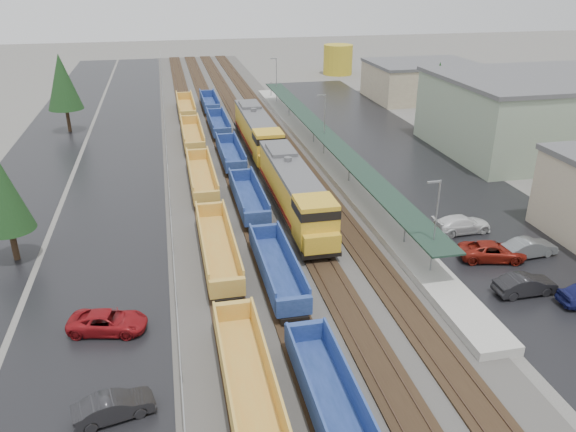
# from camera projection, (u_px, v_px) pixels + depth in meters

# --- Properties ---
(ballast_strip) EXTENTS (20.00, 160.00, 0.08)m
(ballast_strip) POSITION_uv_depth(u_px,v_px,m) (237.00, 141.00, 76.77)
(ballast_strip) COLOR #302D2B
(ballast_strip) RESTS_ON ground
(trackbed) EXTENTS (14.60, 160.00, 0.22)m
(trackbed) POSITION_uv_depth(u_px,v_px,m) (237.00, 140.00, 76.72)
(trackbed) COLOR black
(trackbed) RESTS_ON ground
(west_parking_lot) EXTENTS (10.00, 160.00, 0.02)m
(west_parking_lot) POSITION_uv_depth(u_px,v_px,m) (124.00, 148.00, 73.86)
(west_parking_lot) COLOR black
(west_parking_lot) RESTS_ON ground
(west_road) EXTENTS (9.00, 160.00, 0.02)m
(west_road) POSITION_uv_depth(u_px,v_px,m) (43.00, 153.00, 71.91)
(west_road) COLOR black
(west_road) RESTS_ON ground
(east_commuter_lot) EXTENTS (16.00, 100.00, 0.02)m
(east_commuter_lot) POSITION_uv_depth(u_px,v_px,m) (395.00, 154.00, 71.55)
(east_commuter_lot) COLOR black
(east_commuter_lot) RESTS_ON ground
(station_platform) EXTENTS (3.00, 80.00, 8.00)m
(station_platform) POSITION_uv_depth(u_px,v_px,m) (324.00, 153.00, 69.42)
(station_platform) COLOR #9E9B93
(station_platform) RESTS_ON ground
(chainlink_fence) EXTENTS (0.08, 160.04, 2.02)m
(chainlink_fence) POSITION_uv_depth(u_px,v_px,m) (166.00, 137.00, 72.89)
(chainlink_fence) COLOR gray
(chainlink_fence) RESTS_ON ground
(industrial_buildings) EXTENTS (32.52, 75.30, 9.50)m
(industrial_buildings) POSITION_uv_depth(u_px,v_px,m) (552.00, 121.00, 69.78)
(industrial_buildings) COLOR tan
(industrial_buildings) RESTS_ON ground
(distant_hills) EXTENTS (301.00, 140.00, 25.20)m
(distant_hills) POSITION_uv_depth(u_px,v_px,m) (300.00, 28.00, 220.06)
(distant_hills) COLOR #4F604B
(distant_hills) RESTS_ON ground
(tree_west_near) EXTENTS (3.96, 3.96, 9.00)m
(tree_west_near) POSITION_uv_depth(u_px,v_px,m) (3.00, 193.00, 43.35)
(tree_west_near) COLOR #332316
(tree_west_near) RESTS_ON ground
(tree_west_far) EXTENTS (4.84, 4.84, 11.00)m
(tree_west_far) POSITION_uv_depth(u_px,v_px,m) (62.00, 82.00, 78.34)
(tree_west_far) COLOR #332316
(tree_west_far) RESTS_ON ground
(tree_east) EXTENTS (4.40, 4.40, 10.00)m
(tree_east) POSITION_uv_depth(u_px,v_px,m) (438.00, 88.00, 77.83)
(tree_east) COLOR #332316
(tree_east) RESTS_ON ground
(locomotive_lead) EXTENTS (3.26, 21.48, 4.86)m
(locomotive_lead) POSITION_uv_depth(u_px,v_px,m) (294.00, 191.00, 52.51)
(locomotive_lead) COLOR black
(locomotive_lead) RESTS_ON ground
(locomotive_trail) EXTENTS (3.26, 21.48, 4.86)m
(locomotive_trail) POSITION_uv_depth(u_px,v_px,m) (258.00, 132.00, 71.26)
(locomotive_trail) COLOR black
(locomotive_trail) RESTS_ON ground
(well_string_yellow) EXTENTS (2.56, 99.09, 2.27)m
(well_string_yellow) POSITION_uv_depth(u_px,v_px,m) (209.00, 207.00, 52.65)
(well_string_yellow) COLOR gold
(well_string_yellow) RESTS_ON ground
(well_string_blue) EXTENTS (2.46, 98.56, 2.19)m
(well_string_blue) POSITION_uv_depth(u_px,v_px,m) (248.00, 198.00, 54.83)
(well_string_blue) COLOR navy
(well_string_blue) RESTS_ON ground
(storage_tank) EXTENTS (6.35, 6.35, 6.35)m
(storage_tank) POSITION_uv_depth(u_px,v_px,m) (338.00, 60.00, 123.46)
(storage_tank) COLOR gold
(storage_tank) RESTS_ON ground
(parked_car_west_b) EXTENTS (2.37, 4.44, 1.39)m
(parked_car_west_b) POSITION_uv_depth(u_px,v_px,m) (114.00, 407.00, 29.38)
(parked_car_west_b) COLOR black
(parked_car_west_b) RESTS_ON ground
(parked_car_west_c) EXTENTS (3.36, 5.42, 1.40)m
(parked_car_west_c) POSITION_uv_depth(u_px,v_px,m) (108.00, 322.00, 36.41)
(parked_car_west_c) COLOR maroon
(parked_car_west_c) RESTS_ON ground
(parked_car_east_a) EXTENTS (1.65, 4.61, 1.51)m
(parked_car_east_a) POSITION_uv_depth(u_px,v_px,m) (525.00, 285.00, 40.56)
(parked_car_east_a) COLOR black
(parked_car_east_a) RESTS_ON ground
(parked_car_east_b) EXTENTS (3.62, 5.75, 1.48)m
(parked_car_east_b) POSITION_uv_depth(u_px,v_px,m) (492.00, 251.00, 45.37)
(parked_car_east_b) COLOR maroon
(parked_car_east_b) RESTS_ON ground
(parked_car_east_c) EXTENTS (2.42, 5.44, 1.55)m
(parked_car_east_c) POSITION_uv_depth(u_px,v_px,m) (462.00, 224.00, 50.05)
(parked_car_east_c) COLOR silver
(parked_car_east_c) RESTS_ON ground
(parked_car_east_e) EXTENTS (1.97, 4.70, 1.51)m
(parked_car_east_e) POSITION_uv_depth(u_px,v_px,m) (530.00, 248.00, 45.92)
(parked_car_east_e) COLOR #5C6062
(parked_car_east_e) RESTS_ON ground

